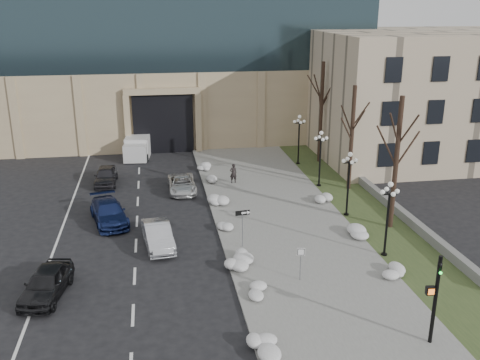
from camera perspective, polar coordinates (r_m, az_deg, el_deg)
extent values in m
plane|color=black|center=(26.28, 3.37, -15.25)|extent=(160.00, 160.00, 0.00)
cube|color=gray|center=(39.10, 3.88, -3.40)|extent=(9.00, 40.00, 0.12)
cube|color=gray|center=(38.36, -2.70, -3.80)|extent=(0.30, 40.00, 0.14)
cube|color=#344623|center=(41.02, 12.76, -2.78)|extent=(4.00, 40.00, 0.10)
cube|color=slate|center=(43.40, 14.27, -1.29)|extent=(0.50, 30.00, 0.70)
cube|color=tan|center=(64.24, -6.69, 8.82)|extent=(40.00, 20.00, 8.00)
cube|color=black|center=(55.51, -8.22, 6.20)|extent=(6.00, 2.50, 6.00)
cube|color=tan|center=(53.54, -8.33, 9.34)|extent=(7.50, 0.60, 0.60)
cube|color=tan|center=(54.19, -11.89, 5.70)|extent=(0.60, 0.60, 6.00)
cube|color=tan|center=(54.33, -4.46, 6.07)|extent=(0.60, 0.60, 6.00)
cube|color=#BAA78C|center=(56.88, 19.30, 8.73)|extent=(22.00, 18.00, 12.00)
cube|color=black|center=(46.17, 15.30, 2.61)|extent=(1.40, 0.25, 2.00)
cube|color=black|center=(47.96, 19.66, 2.76)|extent=(1.40, 0.25, 2.00)
cube|color=black|center=(50.01, 23.68, 2.88)|extent=(1.40, 0.25, 2.00)
cube|color=black|center=(45.38, 15.67, 6.86)|extent=(1.40, 0.25, 2.00)
cube|color=black|center=(47.20, 20.11, 6.85)|extent=(1.40, 0.25, 2.00)
cube|color=black|center=(49.28, 24.20, 6.80)|extent=(1.40, 0.25, 2.00)
cube|color=black|center=(44.86, 16.06, 11.24)|extent=(1.40, 0.25, 2.00)
cube|color=black|center=(46.70, 20.59, 11.05)|extent=(1.40, 0.25, 2.00)
imported|color=black|center=(29.86, -19.96, -10.29)|extent=(2.61, 4.78, 1.54)
imported|color=#B8BBC1|center=(33.86, -8.75, -5.88)|extent=(2.15, 4.71, 1.50)
imported|color=navy|center=(38.14, -13.82, -3.37)|extent=(3.26, 5.53, 1.50)
imported|color=silver|center=(43.38, -6.21, -0.41)|extent=(2.21, 4.66, 1.29)
imported|color=#2E2D32|center=(46.23, -14.12, 0.45)|extent=(1.82, 4.37, 1.48)
imported|color=black|center=(44.79, -0.72, 0.72)|extent=(0.65, 0.47, 1.66)
cube|color=silver|center=(54.95, -10.69, 3.82)|extent=(2.78, 5.33, 2.05)
cube|color=silver|center=(52.04, -11.09, 2.87)|extent=(2.31, 1.86, 1.64)
cylinder|color=black|center=(52.53, -12.13, 2.31)|extent=(0.33, 0.74, 0.72)
cylinder|color=black|center=(52.26, -9.91, 2.36)|extent=(0.33, 0.74, 0.72)
cylinder|color=black|center=(56.73, -11.50, 3.54)|extent=(0.33, 0.74, 0.72)
cylinder|color=black|center=(56.47, -9.44, 3.59)|extent=(0.33, 0.74, 0.72)
cylinder|color=slate|center=(33.04, 0.27, -5.36)|extent=(0.06, 0.06, 2.47)
cube|color=black|center=(32.60, 0.27, -3.52)|extent=(0.90, 0.13, 0.30)
cube|color=white|center=(32.62, 0.53, -3.51)|extent=(0.43, 0.05, 0.11)
cone|color=white|center=(32.67, 0.93, -3.48)|extent=(0.23, 0.27, 0.25)
cylinder|color=slate|center=(29.54, 6.46, -9.04)|extent=(0.05, 0.05, 1.99)
cube|color=white|center=(29.17, 6.52, -7.63)|extent=(0.43, 0.12, 0.43)
cube|color=black|center=(29.15, 6.52, -7.65)|extent=(0.37, 0.08, 0.38)
cube|color=white|center=(29.15, 6.52, -7.65)|extent=(0.32, 0.07, 0.33)
cylinder|color=black|center=(25.32, 20.08, -12.06)|extent=(0.17, 0.17, 4.37)
cylinder|color=black|center=(26.42, 19.56, -16.07)|extent=(0.55, 0.55, 0.11)
imported|color=black|center=(24.66, 20.45, -9.20)|extent=(0.27, 0.99, 0.20)
sphere|color=#19E533|center=(24.50, 20.61, -9.26)|extent=(0.13, 0.13, 0.13)
cube|color=black|center=(24.95, 19.63, -11.04)|extent=(0.40, 0.26, 0.38)
cube|color=orange|center=(24.86, 19.74, -11.17)|extent=(0.27, 0.05, 0.27)
ellipsoid|color=silver|center=(24.33, 2.44, -17.46)|extent=(1.10, 1.60, 0.36)
ellipsoid|color=silver|center=(28.40, 1.39, -11.71)|extent=(1.10, 1.60, 0.36)
ellipsoid|color=silver|center=(31.73, 0.08, -8.28)|extent=(1.10, 1.60, 0.36)
ellipsoid|color=silver|center=(36.00, -1.46, -4.92)|extent=(1.10, 1.60, 0.36)
ellipsoid|color=silver|center=(40.40, -2.43, -2.27)|extent=(1.10, 1.60, 0.36)
ellipsoid|color=silver|center=(44.88, -3.07, -0.14)|extent=(1.10, 1.60, 0.36)
ellipsoid|color=silver|center=(48.67, -3.98, 1.33)|extent=(1.10, 1.60, 0.36)
ellipsoid|color=silver|center=(31.26, 16.06, -9.50)|extent=(1.10, 1.60, 0.36)
ellipsoid|color=silver|center=(35.57, 12.16, -5.65)|extent=(1.10, 1.60, 0.36)
ellipsoid|color=silver|center=(41.04, 8.90, -2.15)|extent=(1.10, 1.60, 0.36)
ellipsoid|color=silver|center=(30.82, -0.42, -9.14)|extent=(1.10, 1.60, 0.36)
cylinder|color=black|center=(33.65, 15.11, -7.72)|extent=(0.36, 0.36, 0.20)
cylinder|color=black|center=(32.87, 15.38, -4.74)|extent=(0.14, 0.14, 4.00)
cylinder|color=black|center=(32.16, 15.68, -1.46)|extent=(0.10, 0.90, 0.10)
cylinder|color=black|center=(32.16, 15.68, -1.46)|extent=(0.90, 0.10, 0.10)
sphere|color=silver|center=(31.97, 15.77, -0.45)|extent=(0.32, 0.32, 0.32)
sphere|color=silver|center=(32.31, 16.43, -1.16)|extent=(0.28, 0.28, 0.28)
sphere|color=silver|center=(31.93, 14.97, -1.25)|extent=(0.28, 0.28, 0.28)
sphere|color=silver|center=(32.50, 15.38, -0.94)|extent=(0.28, 0.28, 0.28)
sphere|color=silver|center=(31.73, 16.04, -1.47)|extent=(0.28, 0.28, 0.28)
cylinder|color=black|center=(39.10, 11.26, -3.66)|extent=(0.36, 0.36, 0.20)
cylinder|color=black|center=(38.44, 11.43, -1.03)|extent=(0.14, 0.14, 4.00)
cylinder|color=black|center=(37.84, 11.62, 1.82)|extent=(0.10, 0.90, 0.10)
cylinder|color=black|center=(37.84, 11.62, 1.82)|extent=(0.90, 0.10, 0.10)
sphere|color=silver|center=(37.67, 11.68, 2.70)|extent=(0.32, 0.32, 0.32)
sphere|color=silver|center=(37.96, 12.27, 2.07)|extent=(0.28, 0.28, 0.28)
sphere|color=silver|center=(37.64, 11.00, 2.02)|extent=(0.28, 0.28, 0.28)
sphere|color=silver|center=(38.20, 11.40, 2.23)|extent=(0.28, 0.28, 0.28)
sphere|color=silver|center=(37.39, 11.88, 1.85)|extent=(0.28, 0.28, 0.28)
cylinder|color=black|center=(44.84, 8.40, -0.61)|extent=(0.36, 0.36, 0.20)
cylinder|color=black|center=(44.26, 8.51, 1.72)|extent=(0.14, 0.14, 4.00)
cylinder|color=black|center=(43.74, 8.64, 4.23)|extent=(0.10, 0.90, 0.10)
cylinder|color=black|center=(43.74, 8.64, 4.23)|extent=(0.90, 0.10, 0.10)
sphere|color=silver|center=(43.60, 8.67, 5.00)|extent=(0.32, 0.32, 0.32)
sphere|color=silver|center=(43.84, 9.21, 4.44)|extent=(0.28, 0.28, 0.28)
sphere|color=silver|center=(43.57, 8.08, 4.40)|extent=(0.28, 0.28, 0.28)
sphere|color=silver|center=(44.12, 8.47, 4.56)|extent=(0.28, 0.28, 0.28)
sphere|color=silver|center=(43.29, 8.83, 4.28)|extent=(0.28, 0.28, 0.28)
cylinder|color=black|center=(50.76, 6.20, 1.75)|extent=(0.36, 0.36, 0.20)
cylinder|color=black|center=(50.25, 6.27, 3.82)|extent=(0.14, 0.14, 4.00)
cylinder|color=black|center=(49.79, 6.35, 6.05)|extent=(0.10, 0.90, 0.10)
cylinder|color=black|center=(49.79, 6.35, 6.05)|extent=(0.90, 0.10, 0.10)
sphere|color=silver|center=(49.67, 6.38, 6.73)|extent=(0.32, 0.32, 0.32)
sphere|color=silver|center=(49.88, 6.86, 6.23)|extent=(0.28, 0.28, 0.28)
sphere|color=silver|center=(49.64, 5.86, 6.21)|extent=(0.28, 0.28, 0.28)
sphere|color=silver|center=(50.18, 6.22, 6.33)|extent=(0.28, 0.28, 0.28)
sphere|color=silver|center=(49.34, 6.50, 6.11)|extent=(0.28, 0.28, 0.28)
cylinder|color=black|center=(36.36, 16.30, 1.60)|extent=(0.32, 0.32, 9.00)
cylinder|color=black|center=(43.50, 11.82, 4.31)|extent=(0.32, 0.32, 8.50)
cylinder|color=black|center=(50.74, 8.64, 7.05)|extent=(0.32, 0.32, 9.50)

